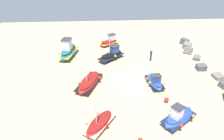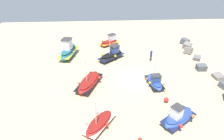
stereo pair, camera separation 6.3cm
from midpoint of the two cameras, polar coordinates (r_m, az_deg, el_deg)
name	(u,v)px [view 2 (the right image)]	position (r m, az deg, el deg)	size (l,w,h in m)	color
ground_plane	(136,80)	(24.75, 7.07, -2.87)	(56.45, 56.45, 0.00)	tan
fishing_boat_0	(99,123)	(18.09, -3.66, -15.31)	(3.87, 3.28, 3.19)	maroon
fishing_boat_1	(69,51)	(30.94, -12.60, 5.51)	(5.45, 2.80, 3.32)	#1E6670
fishing_boat_2	(112,55)	(29.44, -0.02, 4.38)	(4.11, 4.39, 3.15)	black
fishing_boat_3	(89,82)	(23.34, -6.63, -3.56)	(5.16, 3.41, 3.66)	maroon
fishing_boat_4	(155,81)	(23.85, 12.46, -3.29)	(3.67, 1.99, 3.95)	#2D4C9E
fishing_boat_5	(110,42)	(34.75, -0.68, 8.29)	(3.21, 3.73, 1.95)	maroon
fishing_boat_6	(179,117)	(19.23, 19.06, -13.01)	(3.34, 3.94, 2.16)	#2D4C9E
person_walking	(151,55)	(29.39, 11.49, 4.45)	(0.32, 0.32, 1.78)	#2D2D38
breakwater_rocks	(208,68)	(29.44, 26.36, 0.50)	(24.92, 3.25, 1.27)	#4C5156
mooring_buoy_0	(140,140)	(16.97, 8.34, -19.69)	(0.39, 0.39, 0.55)	#3F3F42
mooring_buoy_1	(166,100)	(21.41, 15.76, -8.40)	(0.51, 0.51, 0.63)	#3F3F42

